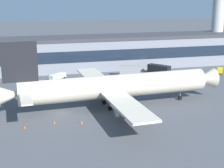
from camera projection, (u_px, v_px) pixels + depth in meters
The scene contains 12 objects.
ground_plane at pixel (61, 113), 83.77m from camera, with size 600.00×600.00×0.00m, color #4C4F54.
terminal_building at pixel (45, 55), 127.99m from camera, with size 190.76×15.45×12.59m.
airliner at pixel (113, 87), 87.29m from camera, with size 58.85×50.17×17.81m.
control_tower at pixel (219, 11), 145.10m from camera, with size 9.72×9.72×34.66m.
belt_loader at pixel (58, 76), 116.67m from camera, with size 6.17×5.68×1.95m.
follow_me_car at pixel (220, 70), 125.72m from camera, with size 4.01×4.72×1.85m.
catering_truck at pixel (130, 71), 119.60m from camera, with size 7.64×4.51×4.15m.
fuel_truck at pixel (159, 69), 124.38m from camera, with size 7.22×8.43×3.35m.
traffic_cone_0 at pixel (25, 127), 74.33m from camera, with size 0.47×0.47×0.58m, color #F2590C.
traffic_cone_1 at pixel (81, 122), 77.11m from camera, with size 0.57×0.57×0.71m, color #F2590C.
traffic_cone_2 at pixel (54, 122), 77.10m from camera, with size 0.46×0.46×0.58m, color #F2590C.
traffic_cone_3 at pixel (140, 116), 81.11m from camera, with size 0.45×0.45×0.56m, color #F2590C.
Camera 1 is at (-8.10, -79.74, 28.32)m, focal length 54.92 mm.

